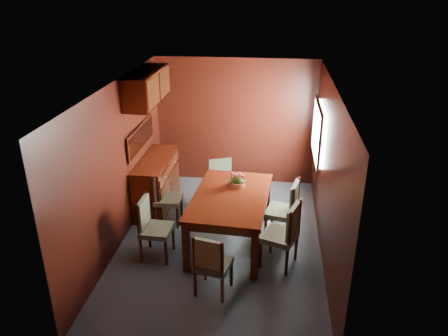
# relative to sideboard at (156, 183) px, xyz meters

# --- Properties ---
(ground) EXTENTS (4.50, 4.50, 0.00)m
(ground) POSITION_rel_sideboard_xyz_m (1.25, -1.00, -0.45)
(ground) COLOR #303A41
(ground) RESTS_ON ground
(room_shell) EXTENTS (3.06, 4.52, 2.41)m
(room_shell) POSITION_rel_sideboard_xyz_m (1.15, -0.67, 1.18)
(room_shell) COLOR black
(room_shell) RESTS_ON ground
(sideboard) EXTENTS (0.48, 1.40, 0.90)m
(sideboard) POSITION_rel_sideboard_xyz_m (0.00, 0.00, 0.00)
(sideboard) COLOR #351006
(sideboard) RESTS_ON ground
(dining_table) EXTENTS (1.19, 1.78, 0.80)m
(dining_table) POSITION_rel_sideboard_xyz_m (1.40, -1.00, 0.24)
(dining_table) COLOR #351006
(dining_table) RESTS_ON ground
(chair_left_near) EXTENTS (0.44, 0.45, 0.92)m
(chair_left_near) POSITION_rel_sideboard_xyz_m (0.32, -1.47, 0.06)
(chair_left_near) COLOR black
(chair_left_near) RESTS_ON ground
(chair_left_far) EXTENTS (0.42, 0.44, 0.90)m
(chair_left_far) POSITION_rel_sideboard_xyz_m (0.26, -0.51, 0.05)
(chair_left_far) COLOR black
(chair_left_far) RESTS_ON ground
(chair_right_near) EXTENTS (0.58, 0.59, 0.98)m
(chair_right_near) POSITION_rel_sideboard_xyz_m (2.19, -1.49, 0.09)
(chair_right_near) COLOR black
(chair_right_near) RESTS_ON ground
(chair_right_far) EXTENTS (0.53, 0.54, 0.96)m
(chair_right_far) POSITION_rel_sideboard_xyz_m (2.22, -0.78, 0.09)
(chair_right_far) COLOR black
(chair_right_far) RESTS_ON ground
(chair_head) EXTENTS (0.49, 0.48, 0.88)m
(chair_head) POSITION_rel_sideboard_xyz_m (1.29, -2.21, 0.04)
(chair_head) COLOR black
(chair_head) RESTS_ON ground
(chair_foot) EXTENTS (0.55, 0.54, 0.91)m
(chair_foot) POSITION_rel_sideboard_xyz_m (1.13, 0.04, 0.06)
(chair_foot) COLOR black
(chair_foot) RESTS_ON ground
(flower_centerpiece) EXTENTS (0.25, 0.25, 0.25)m
(flower_centerpiece) POSITION_rel_sideboard_xyz_m (1.46, -0.68, 0.47)
(flower_centerpiece) COLOR #AF5D35
(flower_centerpiece) RESTS_ON dining_table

